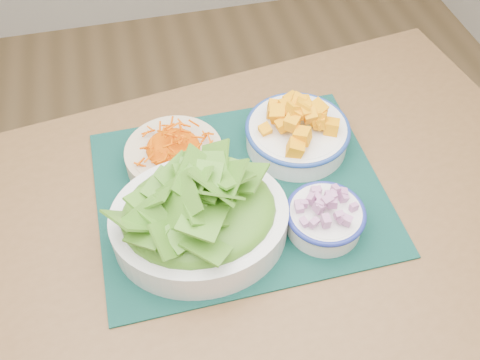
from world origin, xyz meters
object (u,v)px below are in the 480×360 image
(placemat, at_px, (240,191))
(carrot_bowl, at_px, (174,152))
(table, at_px, (254,256))
(lettuce_bowl, at_px, (199,211))
(onion_bowl, at_px, (325,215))
(squash_bowl, at_px, (298,128))

(placemat, xyz_separation_m, carrot_bowl, (-0.10, 0.09, 0.03))
(table, relative_size, carrot_bowl, 6.44)
(lettuce_bowl, xyz_separation_m, onion_bowl, (0.21, -0.03, -0.03))
(lettuce_bowl, height_order, onion_bowl, lettuce_bowl)
(carrot_bowl, relative_size, squash_bowl, 0.88)
(placemat, height_order, onion_bowl, onion_bowl)
(placemat, distance_m, onion_bowl, 0.17)
(table, bearing_deg, carrot_bowl, 115.53)
(table, distance_m, carrot_bowl, 0.24)
(onion_bowl, bearing_deg, placemat, 137.15)
(placemat, distance_m, lettuce_bowl, 0.13)
(squash_bowl, bearing_deg, onion_bowl, -93.97)
(placemat, height_order, carrot_bowl, carrot_bowl)
(placemat, bearing_deg, table, -84.66)
(onion_bowl, bearing_deg, lettuce_bowl, 170.56)
(table, height_order, carrot_bowl, carrot_bowl)
(squash_bowl, height_order, onion_bowl, squash_bowl)
(squash_bowl, distance_m, lettuce_bowl, 0.28)
(table, distance_m, lettuce_bowl, 0.19)
(lettuce_bowl, bearing_deg, table, 2.86)
(squash_bowl, bearing_deg, placemat, -147.08)
(carrot_bowl, bearing_deg, table, -56.65)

